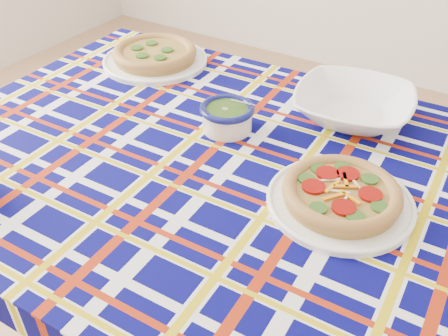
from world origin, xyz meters
The scene contains 7 objects.
floor centered at (0.00, 0.00, 0.00)m, with size 4.00×4.00×0.00m, color #996E4F.
dining_table centered at (0.37, -0.13, 0.67)m, with size 1.60×1.03×0.74m.
tablecloth centered at (0.37, -0.13, 0.69)m, with size 1.61×1.02×0.10m, color #04044E, non-canonical shape.
main_focaccia_plate centered at (0.55, -0.14, 0.77)m, with size 0.30×0.30×0.06m, color olive, non-canonical shape.
pesto_bowl centered at (0.22, -0.02, 0.78)m, with size 0.13×0.13×0.08m, color #1F3B10, non-canonical shape.
serving_bowl centered at (0.45, 0.19, 0.78)m, with size 0.29×0.29×0.07m, color white.
second_focaccia_plate centered at (-0.16, 0.19, 0.77)m, with size 0.32×0.32×0.06m, color olive, non-canonical shape.
Camera 1 is at (0.75, -0.89, 1.39)m, focal length 40.00 mm.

